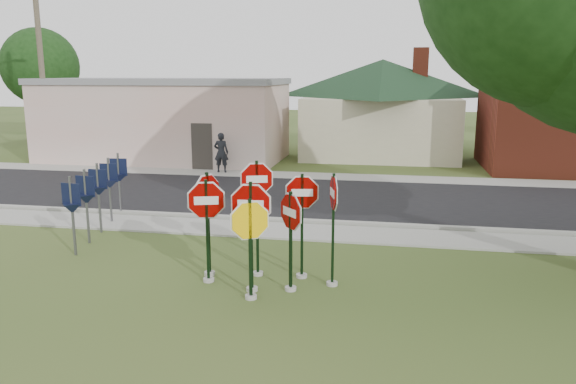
% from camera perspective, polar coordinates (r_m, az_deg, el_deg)
% --- Properties ---
extents(ground, '(120.00, 120.00, 0.00)m').
position_cam_1_polar(ground, '(10.96, -4.50, -11.96)').
color(ground, '#354D1C').
rests_on(ground, ground).
extents(sidewalk_near, '(60.00, 1.60, 0.06)m').
position_cam_1_polar(sidewalk_near, '(16.02, 0.60, -4.03)').
color(sidewalk_near, gray).
rests_on(sidewalk_near, ground).
extents(road, '(60.00, 7.00, 0.04)m').
position_cam_1_polar(road, '(20.33, 2.80, -0.62)').
color(road, black).
rests_on(road, ground).
extents(sidewalk_far, '(60.00, 1.60, 0.06)m').
position_cam_1_polar(sidewalk_far, '(24.51, 4.17, 1.55)').
color(sidewalk_far, gray).
rests_on(sidewalk_far, ground).
extents(curb, '(60.00, 0.20, 0.14)m').
position_cam_1_polar(curb, '(16.96, 1.19, -2.98)').
color(curb, gray).
rests_on(curb, ground).
extents(stop_sign_center, '(1.16, 0.24, 2.44)m').
position_cam_1_polar(stop_sign_center, '(11.42, -3.77, -2.95)').
color(stop_sign_center, '#9E9B94').
rests_on(stop_sign_center, ground).
extents(stop_sign_yellow, '(0.96, 0.55, 2.17)m').
position_cam_1_polar(stop_sign_yellow, '(11.07, -3.87, -4.58)').
color(stop_sign_yellow, '#9E9B94').
rests_on(stop_sign_yellow, ground).
extents(stop_sign_left, '(1.07, 0.33, 2.37)m').
position_cam_1_polar(stop_sign_left, '(12.05, -8.25, -2.51)').
color(stop_sign_left, '#9E9B94').
rests_on(stop_sign_left, ground).
extents(stop_sign_right, '(0.72, 0.80, 2.22)m').
position_cam_1_polar(stop_sign_right, '(11.46, 0.27, -3.75)').
color(stop_sign_right, '#9E9B94').
rests_on(stop_sign_right, ground).
extents(stop_sign_back_right, '(0.99, 0.24, 2.44)m').
position_cam_1_polar(stop_sign_back_right, '(12.16, 1.43, -2.10)').
color(stop_sign_back_right, '#9E9B94').
rests_on(stop_sign_back_right, ground).
extents(stop_sign_back_left, '(0.95, 0.32, 2.70)m').
position_cam_1_polar(stop_sign_back_left, '(12.28, -3.16, -1.12)').
color(stop_sign_back_left, '#9E9B94').
rests_on(stop_sign_back_left, ground).
extents(stop_sign_far_right, '(0.29, 0.98, 2.53)m').
position_cam_1_polar(stop_sign_far_right, '(11.72, 4.62, -2.34)').
color(stop_sign_far_right, '#9E9B94').
rests_on(stop_sign_far_right, ground).
extents(stop_sign_far_left, '(0.46, 0.99, 2.45)m').
position_cam_1_polar(stop_sign_far_left, '(12.43, -8.16, -1.80)').
color(stop_sign_far_left, '#9E9B94').
rests_on(stop_sign_far_left, ground).
extents(route_sign_row, '(1.43, 4.63, 2.00)m').
position_cam_1_polar(route_sign_row, '(16.61, -18.69, 0.15)').
color(route_sign_row, '#59595E').
rests_on(route_sign_row, ground).
extents(building_stucco, '(12.20, 6.20, 4.20)m').
position_cam_1_polar(building_stucco, '(30.11, -12.34, 7.31)').
color(building_stucco, beige).
rests_on(building_stucco, ground).
extents(building_house, '(11.60, 11.60, 6.20)m').
position_cam_1_polar(building_house, '(31.68, 9.54, 10.35)').
color(building_house, beige).
rests_on(building_house, ground).
extents(utility_pole_near, '(2.20, 0.26, 9.50)m').
position_cam_1_polar(utility_pole_near, '(29.94, -23.79, 11.97)').
color(utility_pole_near, '#4A3F31').
rests_on(utility_pole_near, ground).
extents(bg_tree_left, '(4.90, 4.90, 7.35)m').
position_cam_1_polar(bg_tree_left, '(40.59, -23.88, 11.57)').
color(bg_tree_left, black).
rests_on(bg_tree_left, ground).
extents(pedestrian, '(0.69, 0.49, 1.79)m').
position_cam_1_polar(pedestrian, '(25.48, -6.80, 4.01)').
color(pedestrian, black).
rests_on(pedestrian, sidewalk_far).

